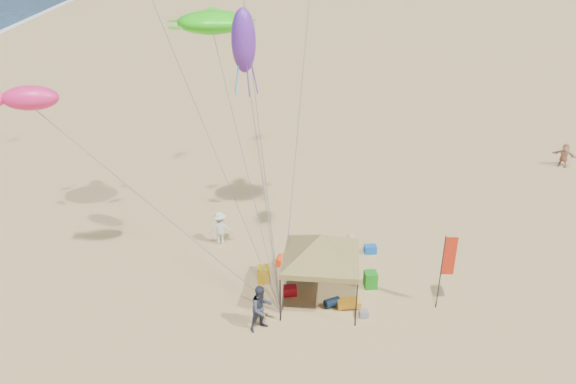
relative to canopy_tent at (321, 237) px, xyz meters
name	(u,v)px	position (x,y,z in m)	size (l,w,h in m)	color
ground	(296,321)	(-1.09, -1.19, -2.92)	(280.00, 280.00, 0.00)	tan
canopy_tent	(321,237)	(0.00, 0.00, 0.00)	(5.57, 5.57, 3.51)	black
feather_flag	(447,261)	(4.65, -0.91, -0.76)	(0.50, 0.08, 3.25)	black
cooler_red	(290,291)	(-1.14, 0.51, -2.73)	(0.54, 0.38, 0.38)	red
cooler_blue	(370,249)	(2.84, 3.31, -2.73)	(0.54, 0.38, 0.38)	#1555AE
bag_navy	(332,302)	(0.44, -0.41, -2.74)	(0.36, 0.36, 0.60)	#0C1D35
bag_orange	(280,260)	(-1.36, 2.80, -2.74)	(0.36, 0.36, 0.60)	#FE410E
chair_green	(370,280)	(2.23, 0.72, -2.57)	(0.50, 0.50, 0.70)	#178217
chair_yellow	(263,274)	(-2.16, 1.55, -2.57)	(0.50, 0.50, 0.70)	gold
crate_grey	(364,314)	(1.53, -1.19, -2.78)	(0.34, 0.30, 0.28)	slate
beach_cart	(349,303)	(1.08, -0.53, -2.72)	(0.90, 0.50, 0.24)	orange
person_near_a	(349,253)	(1.53, 1.87, -1.97)	(0.69, 0.45, 1.90)	tan
person_near_b	(261,308)	(-2.39, -1.47, -1.99)	(0.90, 0.70, 1.86)	#313643
person_near_c	(220,228)	(-3.98, 4.84, -2.11)	(1.05, 0.60, 1.63)	silver
person_far_c	(564,155)	(17.12, 12.12, -2.17)	(1.40, 0.45, 1.51)	tan
turtle_kite	(212,22)	(-3.85, 5.83, 7.02)	(2.83, 2.26, 0.94)	#29EC12
fish_kite	(30,98)	(-10.44, 2.59, 4.94)	(2.03, 1.02, 0.90)	#F7226C
squid_kite	(244,41)	(-2.62, 2.77, 6.82)	(0.90, 0.90, 2.34)	#6127A8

